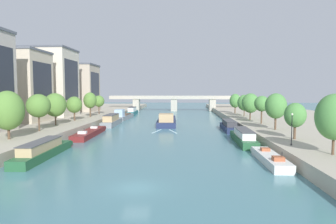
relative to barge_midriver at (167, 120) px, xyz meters
The scene contains 31 objects.
ground_plane 52.61m from the barge_midriver, 89.73° to the right, with size 400.00×400.00×0.00m, color teal.
quay_left 35.01m from the barge_midriver, behind, with size 36.00×170.00×1.70m, color #B2A893.
quay_right 35.51m from the barge_midriver, ahead, with size 36.00×170.00×1.70m, color #B2A893.
barge_midriver is the anchor object (origin of this frame).
wake_behind_barge 14.54m from the barge_midriver, 88.48° to the right, with size 5.60×6.01×0.03m.
moored_boat_left_gap_after 43.46m from the barge_midriver, 109.43° to the right, with size 2.96×15.35×2.41m.
moored_boat_left_midway 25.91m from the barge_midriver, 123.93° to the right, with size 3.34×16.85×2.18m.
moored_boat_left_upstream 14.89m from the barge_midriver, 166.24° to the right, with size 3.30×14.81×2.93m.
moored_boat_left_lone 19.90m from the barge_midriver, 138.63° to the left, with size 3.76×16.63×3.46m.
moored_boat_left_near 34.28m from the barge_midriver, 116.09° to the left, with size 3.03×14.15×2.94m.
moored_boat_right_downstream 44.86m from the barge_midriver, 69.55° to the right, with size 2.38×11.92×2.14m.
moored_boat_right_second 31.97m from the barge_midriver, 61.78° to the right, with size 2.94×15.04×2.46m.
moored_boat_right_gap_after 19.37m from the barge_midriver, 38.90° to the right, with size 2.73×13.41×2.43m.
tree_left_distant 42.96m from the barge_midriver, 121.16° to the right, with size 4.76×4.76×7.44m.
tree_left_nearest 35.48m from the barge_midriver, 128.91° to the right, with size 4.29×4.29×6.83m.
tree_left_third 29.83m from the barge_midriver, 141.39° to the right, with size 4.65×4.65×6.93m.
tree_left_past_mid 24.59m from the barge_midriver, 159.62° to the right, with size 3.86×3.86×6.01m.
tree_left_midway 22.63m from the barge_midriver, behind, with size 3.65×3.65×6.98m.
tree_left_far 25.95m from the barge_midriver, 151.89° to the left, with size 3.47×3.47×5.94m.
tree_right_far 50.20m from the barge_midriver, 63.84° to the right, with size 4.18×4.18×7.10m.
tree_right_past_mid 40.55m from the barge_midriver, 57.43° to the right, with size 3.23×3.23×5.60m.
tree_right_midway 32.41m from the barge_midriver, 46.13° to the right, with size 4.02×4.02×6.96m.
tree_right_end_of_row 26.16m from the barge_midriver, 29.73° to the right, with size 3.34×3.34×6.30m.
tree_right_by_lamp 22.62m from the barge_midriver, 10.24° to the right, with size 4.40×4.40×6.77m.
tree_right_distant 23.72m from the barge_midriver, 16.25° to the left, with size 3.99×3.99×6.29m.
tree_right_second 27.97m from the barge_midriver, 38.54° to the left, with size 3.64×3.64×6.46m.
lamppost_right_bank 43.80m from the barge_midriver, 63.72° to the right, with size 0.28×0.28×4.39m.
building_left_tall 38.41m from the barge_midriver, 162.65° to the right, with size 13.33×11.61×17.15m.
building_left_far_end 37.41m from the barge_midriver, behind, with size 15.09×12.83×19.82m.
building_left_middle 44.87m from the barge_midriver, 144.13° to the left, with size 15.94×12.44×17.11m.
bridge_far 51.47m from the barge_midriver, 89.72° to the left, with size 58.35×4.40×6.91m.
Camera 1 is at (4.47, -26.33, 9.10)m, focal length 30.90 mm.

